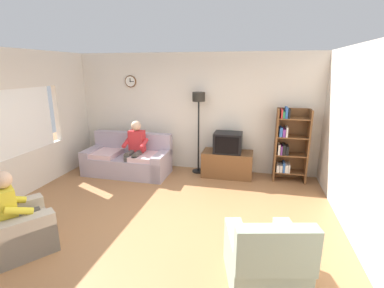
{
  "coord_description": "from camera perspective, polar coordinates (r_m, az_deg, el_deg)",
  "views": [
    {
      "loc": [
        1.42,
        -3.73,
        2.36
      ],
      "look_at": [
        0.33,
        0.98,
        1.05
      ],
      "focal_mm": 26.27,
      "sensor_mm": 36.0,
      "label": 1
    }
  ],
  "objects": [
    {
      "name": "ground_plane",
      "position": [
        4.63,
        -6.97,
        -15.52
      ],
      "size": [
        12.0,
        12.0,
        0.0
      ],
      "primitive_type": "plane",
      "color": "#9E6B42"
    },
    {
      "name": "back_wall_assembly",
      "position": [
        6.62,
        0.51,
        6.43
      ],
      "size": [
        6.2,
        0.17,
        2.7
      ],
      "color": "silver",
      "rests_on": "ground_plane"
    },
    {
      "name": "right_wall",
      "position": [
        4.12,
        33.02,
        -1.47
      ],
      "size": [
        0.12,
        5.8,
        2.7
      ],
      "primitive_type": "cube",
      "color": "silver",
      "rests_on": "ground_plane"
    },
    {
      "name": "couch",
      "position": [
        6.62,
        -12.86,
        -3.2
      ],
      "size": [
        1.91,
        0.9,
        0.9
      ],
      "color": "#A899A8",
      "rests_on": "ground_plane"
    },
    {
      "name": "tv_stand",
      "position": [
        6.35,
        7.17,
        -4.01
      ],
      "size": [
        1.1,
        0.56,
        0.56
      ],
      "color": "brown",
      "rests_on": "ground_plane"
    },
    {
      "name": "tv",
      "position": [
        6.19,
        7.3,
        0.31
      ],
      "size": [
        0.6,
        0.49,
        0.44
      ],
      "color": "black",
      "rests_on": "tv_stand"
    },
    {
      "name": "bookshelf",
      "position": [
        6.29,
        19.04,
        -0.13
      ],
      "size": [
        0.68,
        0.36,
        1.59
      ],
      "color": "brown",
      "rests_on": "ground_plane"
    },
    {
      "name": "floor_lamp",
      "position": [
        6.27,
        1.36,
        6.86
      ],
      "size": [
        0.28,
        0.28,
        1.85
      ],
      "color": "black",
      "rests_on": "ground_plane"
    },
    {
      "name": "armchair_near_window",
      "position": [
        4.52,
        -32.76,
        -14.65
      ],
      "size": [
        1.17,
        1.18,
        0.9
      ],
      "color": "#BCAD99",
      "rests_on": "ground_plane"
    },
    {
      "name": "armchair_near_bookshelf",
      "position": [
        3.47,
        14.58,
        -21.92
      ],
      "size": [
        0.98,
        1.04,
        0.9
      ],
      "color": "gray",
      "rests_on": "ground_plane"
    },
    {
      "name": "person_on_couch",
      "position": [
        6.31,
        -11.47,
        -0.37
      ],
      "size": [
        0.51,
        0.54,
        1.24
      ],
      "color": "red",
      "rests_on": "ground_plane"
    },
    {
      "name": "person_in_left_armchair",
      "position": [
        4.39,
        -32.2,
        -10.81
      ],
      "size": [
        0.62,
        0.64,
        1.12
      ],
      "color": "yellow",
      "rests_on": "ground_plane"
    }
  ]
}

